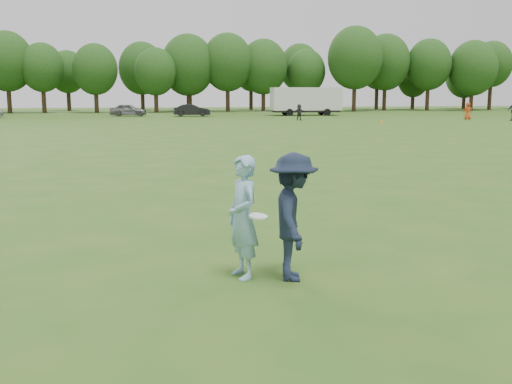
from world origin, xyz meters
TOP-DOWN VIEW (x-y plane):
  - ground at (0.00, 0.00)m, footprint 200.00×200.00m
  - thrower at (-1.03, -0.17)m, footprint 0.59×0.74m
  - defender at (-0.33, -0.38)m, footprint 0.87×1.28m
  - player_far_c at (28.11, 45.83)m, footprint 0.98×0.85m
  - player_far_d at (11.67, 47.60)m, footprint 1.49×0.84m
  - car_e at (-4.81, 60.49)m, footprint 4.22×2.08m
  - car_f at (2.17, 58.80)m, footprint 4.16×1.62m
  - field_cone at (17.95, 42.44)m, footprint 0.28×0.28m
  - disc_in_play at (-0.85, -0.43)m, footprint 0.28×0.28m
  - cargo_trailer at (15.38, 59.44)m, footprint 9.00×2.75m
  - treeline at (2.81, 76.90)m, footprint 130.35×18.39m

SIDE VIEW (x-z plane):
  - ground at x=0.00m, z-range 0.00..0.00m
  - field_cone at x=17.95m, z-range 0.00..0.30m
  - car_f at x=2.17m, z-range 0.00..1.35m
  - car_e at x=-4.81m, z-range 0.00..1.38m
  - player_far_d at x=11.67m, z-range 0.00..1.54m
  - player_far_c at x=28.11m, z-range 0.00..1.70m
  - thrower at x=-1.03m, z-range 0.00..1.78m
  - defender at x=-0.33m, z-range 0.00..1.83m
  - disc_in_play at x=-0.85m, z-range 0.92..0.99m
  - cargo_trailer at x=15.38m, z-range 0.18..3.38m
  - treeline at x=2.81m, z-range 0.39..12.13m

